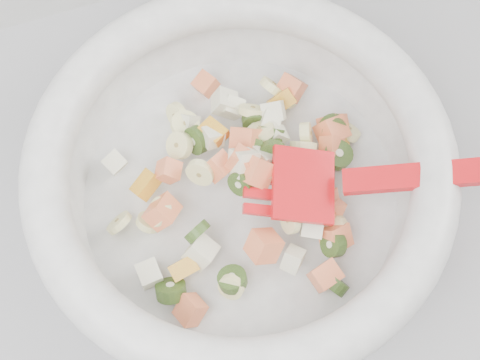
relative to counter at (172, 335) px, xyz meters
name	(u,v)px	position (x,y,z in m)	size (l,w,h in m)	color
counter	(172,335)	(0.00, 0.00, 0.00)	(2.00, 0.60, 0.90)	#9FA0A5
mixing_bowl	(241,176)	(0.12, 0.01, 0.51)	(0.46, 0.37, 0.13)	white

